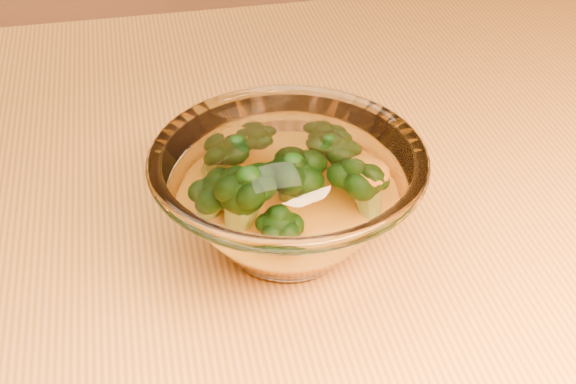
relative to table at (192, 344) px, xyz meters
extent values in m
cube|color=#BA7937|center=(0.00, 0.00, 0.08)|extent=(1.20, 0.80, 0.04)
cylinder|color=brown|center=(0.54, 0.34, -0.30)|extent=(0.06, 0.06, 0.71)
ellipsoid|color=white|center=(0.08, -0.01, 0.11)|extent=(0.08, 0.08, 0.02)
torus|color=white|center=(0.08, -0.01, 0.17)|extent=(0.19, 0.19, 0.01)
ellipsoid|color=#FFA615|center=(0.08, -0.01, 0.12)|extent=(0.11, 0.11, 0.03)
camera|label=1|loc=(-0.01, -0.44, 0.48)|focal=50.00mm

